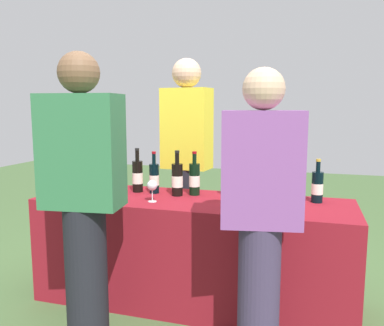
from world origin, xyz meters
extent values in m
plane|color=#476638|center=(0.00, 0.00, 0.00)|extent=(12.00, 12.00, 0.00)
cube|color=maroon|center=(0.00, 0.00, 0.37)|extent=(2.14, 0.64, 0.73)
cylinder|color=black|center=(-0.61, 0.11, 0.83)|extent=(0.07, 0.07, 0.20)
cylinder|color=black|center=(-0.61, 0.11, 0.98)|extent=(0.03, 0.03, 0.08)
cylinder|color=black|center=(-0.61, 0.11, 1.03)|extent=(0.03, 0.03, 0.02)
cylinder|color=silver|center=(-0.61, 0.11, 0.82)|extent=(0.08, 0.08, 0.07)
cylinder|color=black|center=(-0.46, 0.12, 0.85)|extent=(0.08, 0.08, 0.23)
cylinder|color=black|center=(-0.46, 0.12, 1.00)|extent=(0.03, 0.03, 0.08)
cylinder|color=black|center=(-0.46, 0.12, 1.05)|extent=(0.03, 0.03, 0.02)
cylinder|color=silver|center=(-0.46, 0.12, 0.84)|extent=(0.08, 0.08, 0.08)
cylinder|color=black|center=(-0.32, 0.11, 0.84)|extent=(0.07, 0.07, 0.21)
cylinder|color=black|center=(-0.32, 0.11, 0.98)|extent=(0.03, 0.03, 0.08)
cylinder|color=maroon|center=(-0.32, 0.11, 1.03)|extent=(0.03, 0.03, 0.02)
cylinder|color=silver|center=(-0.32, 0.11, 0.83)|extent=(0.07, 0.07, 0.07)
cylinder|color=black|center=(-0.13, 0.08, 0.85)|extent=(0.08, 0.08, 0.23)
cylinder|color=black|center=(-0.13, 0.08, 1.00)|extent=(0.03, 0.03, 0.08)
cylinder|color=black|center=(-0.13, 0.08, 1.05)|extent=(0.03, 0.03, 0.02)
cylinder|color=silver|center=(-0.13, 0.08, 0.84)|extent=(0.08, 0.08, 0.08)
cylinder|color=black|center=(-0.02, 0.14, 0.85)|extent=(0.08, 0.08, 0.23)
cylinder|color=black|center=(-0.02, 0.14, 0.99)|extent=(0.03, 0.03, 0.07)
cylinder|color=maroon|center=(-0.02, 0.14, 1.04)|extent=(0.03, 0.03, 0.02)
cylinder|color=silver|center=(-0.02, 0.14, 0.83)|extent=(0.08, 0.08, 0.08)
cylinder|color=black|center=(0.25, 0.15, 0.84)|extent=(0.08, 0.08, 0.22)
cylinder|color=black|center=(0.25, 0.15, 0.99)|extent=(0.03, 0.03, 0.08)
cylinder|color=gold|center=(0.25, 0.15, 1.04)|extent=(0.03, 0.03, 0.02)
cylinder|color=silver|center=(0.25, 0.15, 0.83)|extent=(0.08, 0.08, 0.08)
cylinder|color=black|center=(0.81, 0.15, 0.83)|extent=(0.07, 0.07, 0.20)
cylinder|color=black|center=(0.81, 0.15, 0.97)|extent=(0.03, 0.03, 0.07)
cylinder|color=gold|center=(0.81, 0.15, 1.01)|extent=(0.03, 0.03, 0.02)
cylinder|color=silver|center=(0.81, 0.15, 0.82)|extent=(0.07, 0.07, 0.07)
cylinder|color=silver|center=(-0.62, -0.12, 0.73)|extent=(0.06, 0.06, 0.00)
cylinder|color=silver|center=(-0.62, -0.12, 0.77)|extent=(0.01, 0.01, 0.06)
sphere|color=silver|center=(-0.62, -0.12, 0.83)|extent=(0.07, 0.07, 0.07)
sphere|color=#590C19|center=(-0.62, -0.12, 0.82)|extent=(0.04, 0.04, 0.04)
cylinder|color=silver|center=(-0.23, -0.14, 0.73)|extent=(0.06, 0.06, 0.00)
cylinder|color=silver|center=(-0.23, -0.14, 0.77)|extent=(0.01, 0.01, 0.08)
sphere|color=silver|center=(-0.23, -0.14, 0.84)|extent=(0.07, 0.07, 0.07)
sphere|color=#590C19|center=(-0.23, -0.14, 0.83)|extent=(0.04, 0.04, 0.04)
cylinder|color=silver|center=(0.50, -0.09, 0.73)|extent=(0.06, 0.06, 0.00)
cylinder|color=silver|center=(0.50, -0.09, 0.77)|extent=(0.01, 0.01, 0.07)
sphere|color=silver|center=(0.50, -0.09, 0.84)|extent=(0.07, 0.07, 0.07)
sphere|color=#590C19|center=(0.50, -0.09, 0.83)|extent=(0.04, 0.04, 0.04)
cylinder|color=silver|center=(0.62, -0.05, 0.73)|extent=(0.06, 0.06, 0.00)
cylinder|color=silver|center=(0.62, -0.05, 0.77)|extent=(0.01, 0.01, 0.08)
sphere|color=silver|center=(0.62, -0.05, 0.84)|extent=(0.06, 0.06, 0.06)
cylinder|color=silver|center=(-0.80, 0.09, 0.82)|extent=(0.23, 0.23, 0.17)
cylinder|color=black|center=(-0.20, 0.52, 0.43)|extent=(0.21, 0.21, 0.86)
cube|color=yellow|center=(-0.20, 0.52, 1.18)|extent=(0.41, 0.26, 0.65)
sphere|color=#D8AD8C|center=(-0.20, 0.52, 1.62)|extent=(0.23, 0.23, 0.23)
cylinder|color=black|center=(-0.42, -0.67, 0.41)|extent=(0.23, 0.23, 0.81)
cube|color=#337247|center=(-0.42, -0.67, 1.12)|extent=(0.45, 0.28, 0.61)
sphere|color=brown|center=(-0.42, -0.67, 1.54)|extent=(0.22, 0.22, 0.22)
cylinder|color=#3F3351|center=(0.53, -0.57, 0.38)|extent=(0.22, 0.22, 0.77)
cube|color=#8C4C99|center=(0.53, -0.57, 1.05)|extent=(0.43, 0.28, 0.57)
sphere|color=#D8AD8C|center=(0.53, -0.57, 1.44)|extent=(0.21, 0.21, 0.21)
camera|label=1|loc=(0.76, -2.53, 1.35)|focal=37.02mm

